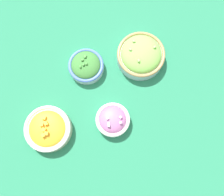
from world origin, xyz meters
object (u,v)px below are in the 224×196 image
Objects in this scene: bowl_lettuce at (141,55)px; bowl_squash at (48,129)px; bowl_broccoli at (86,66)px; bowl_red_onion at (113,120)px.

bowl_lettuce is 0.42m from bowl_squash.
bowl_squash is (-0.39, 0.16, -0.01)m from bowl_lettuce.
bowl_lettuce is 1.09× the size of bowl_squash.
bowl_lettuce is 0.20m from bowl_broccoli.
bowl_lettuce is 1.35× the size of bowl_broccoli.
bowl_squash is at bearing 179.94° from bowl_broccoli.
bowl_lettuce reaches higher than bowl_broccoli.
bowl_red_onion is 0.69× the size of bowl_lettuce.
bowl_red_onion is 0.23m from bowl_squash.
bowl_lettuce reaches higher than bowl_squash.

